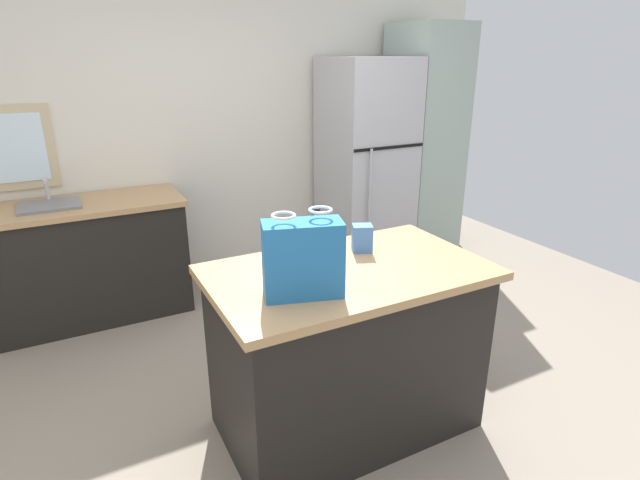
% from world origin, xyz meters
% --- Properties ---
extents(ground, '(6.51, 6.51, 0.00)m').
position_xyz_m(ground, '(0.00, 0.00, 0.00)').
color(ground, gray).
extents(back_wall, '(5.43, 0.13, 2.55)m').
position_xyz_m(back_wall, '(-0.02, 2.20, 1.27)').
color(back_wall, silver).
rests_on(back_wall, ground).
extents(kitchen_island, '(1.36, 0.81, 0.92)m').
position_xyz_m(kitchen_island, '(0.05, -0.11, 0.46)').
color(kitchen_island, black).
rests_on(kitchen_island, ground).
extents(refrigerator, '(0.70, 0.74, 1.87)m').
position_xyz_m(refrigerator, '(1.35, 1.77, 0.94)').
color(refrigerator, '#B7B7BC').
rests_on(refrigerator, ground).
extents(tall_cabinet, '(0.54, 0.67, 2.16)m').
position_xyz_m(tall_cabinet, '(1.99, 1.77, 1.08)').
color(tall_cabinet, '#9EB2A8').
rests_on(tall_cabinet, ground).
extents(sink_counter, '(1.38, 0.61, 1.08)m').
position_xyz_m(sink_counter, '(-1.02, 1.84, 0.46)').
color(sink_counter, black).
rests_on(sink_counter, ground).
extents(shopping_bag, '(0.37, 0.24, 0.38)m').
position_xyz_m(shopping_bag, '(-0.27, -0.26, 1.09)').
color(shopping_bag, '#236BAD').
rests_on(shopping_bag, kitchen_island).
extents(small_box, '(0.13, 0.12, 0.14)m').
position_xyz_m(small_box, '(0.23, 0.05, 0.99)').
color(small_box, '#4775B7').
rests_on(small_box, kitchen_island).
extents(bottle, '(0.06, 0.06, 0.27)m').
position_xyz_m(bottle, '(-0.03, 0.07, 1.04)').
color(bottle, white).
rests_on(bottle, kitchen_island).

